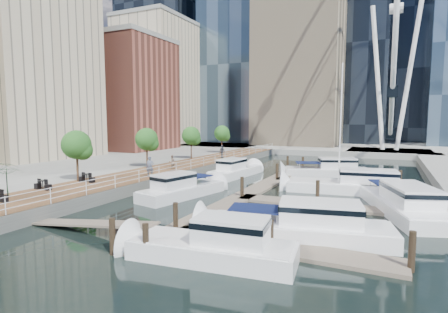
% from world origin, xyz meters
% --- Properties ---
extents(ground, '(520.00, 520.00, 0.00)m').
position_xyz_m(ground, '(0.00, 0.00, 0.00)').
color(ground, black).
rests_on(ground, ground).
extents(boardwalk, '(6.00, 60.00, 1.00)m').
position_xyz_m(boardwalk, '(-9.00, 15.00, 0.50)').
color(boardwalk, brown).
rests_on(boardwalk, ground).
extents(seawall, '(0.25, 60.00, 1.00)m').
position_xyz_m(seawall, '(-6.00, 15.00, 0.50)').
color(seawall, '#595954').
rests_on(seawall, ground).
extents(land_inland, '(48.00, 90.00, 1.00)m').
position_xyz_m(land_inland, '(-36.00, 15.00, 0.50)').
color(land_inland, gray).
rests_on(land_inland, ground).
extents(land_far, '(200.00, 114.00, 1.00)m').
position_xyz_m(land_far, '(0.00, 102.00, 0.50)').
color(land_far, gray).
rests_on(land_far, ground).
extents(pier, '(14.00, 12.00, 1.00)m').
position_xyz_m(pier, '(14.00, 52.00, 0.50)').
color(pier, gray).
rests_on(pier, ground).
extents(railing, '(0.10, 60.00, 1.05)m').
position_xyz_m(railing, '(-6.10, 15.00, 1.52)').
color(railing, white).
rests_on(railing, boardwalk).
extents(floating_docks, '(16.00, 34.00, 2.60)m').
position_xyz_m(floating_docks, '(7.97, 9.98, 0.49)').
color(floating_docks, '#6D6051').
rests_on(floating_docks, ground).
extents(midrise_condos, '(19.00, 67.00, 28.00)m').
position_xyz_m(midrise_condos, '(-33.57, 26.82, 13.42)').
color(midrise_condos, '#BCAD8E').
rests_on(midrise_condos, ground).
extents(ferris_wheel, '(5.80, 45.60, 47.80)m').
position_xyz_m(ferris_wheel, '(14.00, 52.00, 25.92)').
color(ferris_wheel, white).
rests_on(ferris_wheel, ground).
extents(street_trees, '(2.60, 42.60, 4.60)m').
position_xyz_m(street_trees, '(-11.40, 14.00, 4.29)').
color(street_trees, '#3F2B1C').
rests_on(street_trees, ground).
extents(cafe_tables, '(2.50, 13.70, 0.74)m').
position_xyz_m(cafe_tables, '(-10.40, -2.00, 1.37)').
color(cafe_tables, black).
rests_on(cafe_tables, ground).
extents(yacht_foreground, '(11.48, 5.19, 2.15)m').
position_xyz_m(yacht_foreground, '(9.52, 0.12, 0.00)').
color(yacht_foreground, white).
rests_on(yacht_foreground, ground).
extents(pedestrian_near, '(0.86, 0.78, 1.98)m').
position_xyz_m(pedestrian_near, '(-6.97, 8.74, 1.99)').
color(pedestrian_near, '#4A5163').
rests_on(pedestrian_near, boardwalk).
extents(pedestrian_mid, '(0.87, 0.94, 1.56)m').
position_xyz_m(pedestrian_mid, '(-8.18, 14.31, 1.78)').
color(pedestrian_mid, gray).
rests_on(pedestrian_mid, boardwalk).
extents(pedestrian_far, '(1.21, 0.93, 1.91)m').
position_xyz_m(pedestrian_far, '(-7.93, 26.92, 1.96)').
color(pedestrian_far, '#363B44').
rests_on(pedestrian_far, boardwalk).
extents(moored_yachts, '(22.46, 32.52, 11.50)m').
position_xyz_m(moored_yachts, '(9.16, 13.10, 0.00)').
color(moored_yachts, white).
rests_on(moored_yachts, ground).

